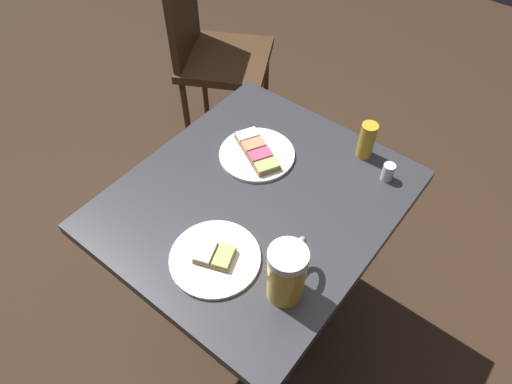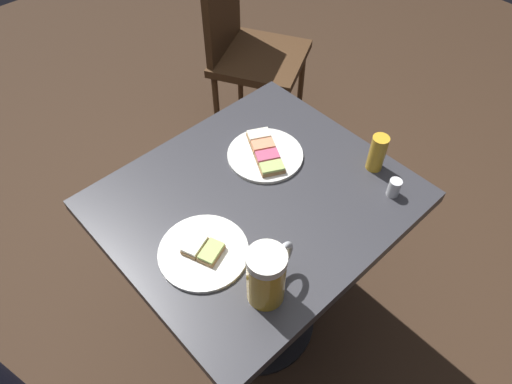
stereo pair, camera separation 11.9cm
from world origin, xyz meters
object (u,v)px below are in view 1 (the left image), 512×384
plate_near (257,153)px  plate_far (215,258)px  cafe_chair (208,42)px  beer_mug (287,272)px  beer_glass_small (367,140)px  salt_shaker (388,172)px

plate_near → plate_far: (0.14, -0.33, -0.00)m
plate_far → cafe_chair: size_ratio=0.22×
plate_near → cafe_chair: size_ratio=0.22×
plate_near → beer_mug: beer_mug is taller
beer_glass_small → salt_shaker: 0.11m
plate_far → beer_glass_small: beer_glass_small is taller
salt_shaker → cafe_chair: cafe_chair is taller
beer_glass_small → plate_near: bearing=-140.8°
plate_far → cafe_chair: cafe_chair is taller
plate_far → salt_shaker: bearing=68.0°
salt_shaker → cafe_chair: bearing=159.1°
plate_near → plate_far: size_ratio=0.99×
plate_far → beer_mug: beer_mug is taller
beer_mug → cafe_chair: bearing=140.4°
salt_shaker → beer_glass_small: bearing=155.8°
beer_glass_small → salt_shaker: beer_glass_small is taller
plate_near → plate_far: same height
beer_glass_small → plate_far: bearing=-100.8°
plate_near → plate_far: bearing=-67.7°
plate_far → cafe_chair: 1.22m
salt_shaker → beer_mug: bearing=-92.1°
beer_mug → plate_near: bearing=136.9°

